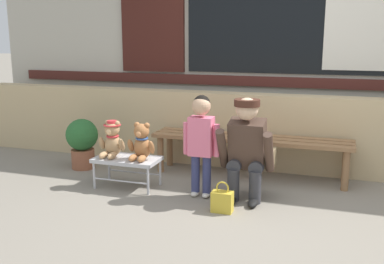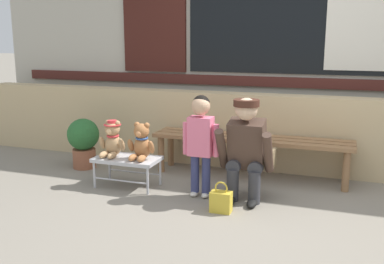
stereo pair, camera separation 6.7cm
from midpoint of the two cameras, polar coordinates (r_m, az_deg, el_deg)
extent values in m
plane|color=gray|center=(3.81, 8.27, -10.74)|extent=(60.00, 60.00, 0.00)
cube|color=tan|center=(5.03, 11.60, -0.13)|extent=(7.68, 0.25, 0.85)
cube|color=#B7B2A3|center=(5.44, 12.97, 13.88)|extent=(7.84, 0.20, 3.33)
cube|color=#471E19|center=(5.35, 12.45, 6.25)|extent=(7.21, 0.04, 0.12)
cube|color=black|center=(5.33, 12.86, 14.83)|extent=(2.40, 0.03, 1.40)
cube|color=silver|center=(5.28, 21.78, 14.32)|extent=(0.80, 0.02, 1.29)
cube|color=#3D1914|center=(5.77, -4.52, 14.86)|extent=(0.84, 0.05, 1.43)
cube|color=#8E6642|center=(4.58, 7.60, -1.25)|extent=(2.10, 0.11, 0.04)
cube|color=#8E6642|center=(4.72, 7.96, -0.87)|extent=(2.10, 0.11, 0.04)
cube|color=#8E6642|center=(4.86, 8.30, -0.51)|extent=(2.10, 0.11, 0.04)
cylinder|color=#8E6642|center=(4.92, -3.60, -2.87)|extent=(0.07, 0.07, 0.40)
cylinder|color=#8E6642|center=(5.17, -2.39, -2.12)|extent=(0.07, 0.07, 0.40)
cylinder|color=#8E6642|center=(4.55, 19.59, -4.81)|extent=(0.07, 0.07, 0.40)
cylinder|color=#8E6642|center=(4.82, 19.61, -3.88)|extent=(0.07, 0.07, 0.40)
cube|color=#BCBCC1|center=(4.46, -7.90, -3.47)|extent=(0.64, 0.36, 0.04)
cylinder|color=#BCBCC1|center=(4.51, -12.02, -5.42)|extent=(0.02, 0.02, 0.26)
cylinder|color=#BCBCC1|center=(4.76, -10.14, -4.42)|extent=(0.02, 0.02, 0.26)
cylinder|color=#BCBCC1|center=(4.25, -5.27, -6.31)|extent=(0.02, 0.02, 0.26)
cylinder|color=#BCBCC1|center=(4.51, -3.68, -5.18)|extent=(0.02, 0.02, 0.26)
cylinder|color=#BCBCC1|center=(4.38, -8.74, -6.20)|extent=(0.58, 0.02, 0.02)
cylinder|color=#BCBCC1|center=(4.63, -6.99, -5.12)|extent=(0.58, 0.02, 0.02)
ellipsoid|color=tan|center=(4.51, -9.64, -1.65)|extent=(0.17, 0.14, 0.22)
sphere|color=tan|center=(4.47, -9.78, 0.39)|extent=(0.15, 0.15, 0.15)
sphere|color=#F4C188|center=(4.43, -10.11, 0.11)|extent=(0.06, 0.06, 0.06)
sphere|color=tan|center=(4.49, -10.33, 1.19)|extent=(0.06, 0.06, 0.06)
ellipsoid|color=tan|center=(4.54, -11.05, -1.37)|extent=(0.06, 0.11, 0.16)
ellipsoid|color=tan|center=(4.46, -10.85, -2.86)|extent=(0.06, 0.15, 0.06)
sphere|color=tan|center=(4.44, -9.15, 1.11)|extent=(0.06, 0.06, 0.06)
ellipsoid|color=tan|center=(4.43, -8.59, -1.60)|extent=(0.06, 0.11, 0.16)
ellipsoid|color=tan|center=(4.41, -9.80, -2.98)|extent=(0.06, 0.15, 0.06)
torus|color=red|center=(4.49, -9.72, -0.48)|extent=(0.13, 0.13, 0.02)
cylinder|color=red|center=(4.47, -9.77, 0.93)|extent=(0.17, 0.17, 0.01)
cylinder|color=red|center=(4.46, -9.78, 1.21)|extent=(0.10, 0.10, 0.04)
ellipsoid|color=#A86B3D|center=(4.37, -5.96, -1.99)|extent=(0.17, 0.14, 0.22)
sphere|color=#A86B3D|center=(4.32, -6.07, 0.11)|extent=(0.15, 0.15, 0.15)
sphere|color=#E1955B|center=(4.28, -6.37, -0.19)|extent=(0.06, 0.06, 0.06)
sphere|color=#A86B3D|center=(4.34, -6.66, 0.94)|extent=(0.06, 0.06, 0.06)
ellipsoid|color=#A86B3D|center=(4.39, -7.44, -1.71)|extent=(0.06, 0.11, 0.16)
ellipsoid|color=#A86B3D|center=(4.31, -7.16, -3.26)|extent=(0.06, 0.15, 0.06)
sphere|color=#A86B3D|center=(4.30, -5.40, 0.85)|extent=(0.06, 0.06, 0.06)
ellipsoid|color=#A86B3D|center=(4.29, -4.81, -1.95)|extent=(0.06, 0.11, 0.16)
ellipsoid|color=#A86B3D|center=(4.27, -6.03, -3.38)|extent=(0.06, 0.15, 0.06)
torus|color=#335699|center=(4.34, -6.02, -0.79)|extent=(0.13, 0.13, 0.02)
cylinder|color=navy|center=(4.17, 0.85, -5.32)|extent=(0.08, 0.08, 0.36)
ellipsoid|color=silver|center=(4.22, 0.75, -7.92)|extent=(0.07, 0.12, 0.05)
cylinder|color=navy|center=(4.14, 2.30, -5.47)|extent=(0.08, 0.08, 0.36)
ellipsoid|color=silver|center=(4.19, 2.19, -8.09)|extent=(0.07, 0.12, 0.05)
cube|color=#E56B89|center=(4.06, 1.60, -0.55)|extent=(0.22, 0.15, 0.36)
cylinder|color=#E56B89|center=(4.12, -0.33, -0.81)|extent=(0.06, 0.06, 0.30)
cylinder|color=#E56B89|center=(4.03, 3.56, -1.11)|extent=(0.06, 0.06, 0.30)
sphere|color=tan|center=(4.01, 1.62, 3.36)|extent=(0.17, 0.17, 0.17)
sphere|color=black|center=(4.02, 1.67, 3.66)|extent=(0.16, 0.16, 0.16)
cylinder|color=#333338|center=(4.09, 5.71, -6.80)|extent=(0.11, 0.11, 0.30)
cylinder|color=#333338|center=(4.17, 6.22, -3.99)|extent=(0.13, 0.32, 0.13)
ellipsoid|color=black|center=(4.05, 5.40, -8.76)|extent=(0.09, 0.20, 0.06)
cylinder|color=#333338|center=(4.05, 8.48, -7.07)|extent=(0.11, 0.11, 0.30)
cylinder|color=#333338|center=(4.13, 8.93, -4.22)|extent=(0.13, 0.32, 0.13)
ellipsoid|color=black|center=(4.01, 8.21, -9.05)|extent=(0.09, 0.20, 0.06)
cube|color=#473328|center=(4.07, 7.56, -1.51)|extent=(0.32, 0.30, 0.47)
cylinder|color=#473328|center=(4.03, 4.32, -2.16)|extent=(0.08, 0.28, 0.40)
cylinder|color=#473328|center=(3.94, 10.23, -2.63)|extent=(0.08, 0.28, 0.40)
sphere|color=#DBB28E|center=(3.93, 7.48, 2.93)|extent=(0.20, 0.20, 0.20)
cylinder|color=#422319|center=(3.92, 7.50, 3.73)|extent=(0.23, 0.23, 0.06)
cube|color=brown|center=(4.15, 10.33, -3.31)|extent=(0.10, 0.22, 0.16)
cube|color=gold|center=(3.85, 4.25, -8.95)|extent=(0.18, 0.11, 0.18)
torus|color=gold|center=(3.80, 4.28, -7.19)|extent=(0.11, 0.01, 0.11)
cylinder|color=brown|center=(5.23, -13.30, -3.30)|extent=(0.26, 0.26, 0.22)
sphere|color=#28602D|center=(5.16, -13.45, -0.30)|extent=(0.36, 0.36, 0.36)
camera|label=1|loc=(0.03, -89.56, 0.09)|focal=41.51mm
camera|label=2|loc=(0.03, 90.44, -0.09)|focal=41.51mm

